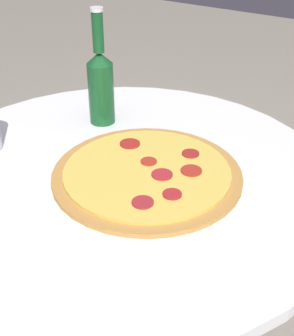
# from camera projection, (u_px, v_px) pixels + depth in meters

# --- Properties ---
(table) EXTENTS (0.88, 0.88, 0.69)m
(table) POSITION_uv_depth(u_px,v_px,m) (123.00, 230.00, 1.04)
(table) COLOR white
(table) RESTS_ON ground_plane
(pizza) EXTENTS (0.38, 0.38, 0.02)m
(pizza) POSITION_uv_depth(u_px,v_px,m) (147.00, 173.00, 0.93)
(pizza) COLOR #B77F3D
(pizza) RESTS_ON table
(beer_bottle) EXTENTS (0.06, 0.06, 0.27)m
(beer_bottle) POSITION_uv_depth(u_px,v_px,m) (101.00, 83.00, 1.09)
(beer_bottle) COLOR #144C23
(beer_bottle) RESTS_ON table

